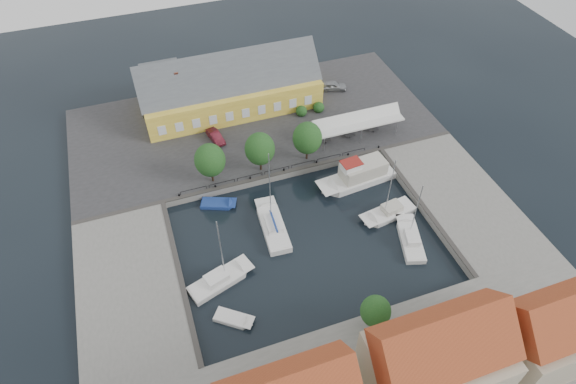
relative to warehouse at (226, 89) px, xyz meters
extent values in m
plane|color=black|center=(2.60, -28.36, -4.43)|extent=(140.00, 140.00, 0.00)
cube|color=#2D2D30|center=(2.60, -5.36, -3.93)|extent=(56.00, 26.00, 1.00)
cube|color=slate|center=(-19.40, -30.36, -3.93)|extent=(12.00, 24.00, 1.00)
cube|color=slate|center=(24.60, -30.36, -3.93)|extent=(12.00, 24.00, 1.00)
cube|color=slate|center=(2.60, -49.36, -3.93)|extent=(56.00, 14.00, 1.00)
cube|color=#383533|center=(2.60, -18.06, -3.37)|extent=(56.00, 0.60, 0.12)
cube|color=#383533|center=(-13.70, -30.36, -3.37)|extent=(0.60, 24.00, 0.12)
cube|color=#383533|center=(18.90, -30.36, -3.37)|extent=(0.60, 24.00, 0.12)
cylinder|color=black|center=(-11.40, -17.76, -3.23)|extent=(0.24, 0.24, 0.40)
cylinder|color=black|center=(-6.40, -17.76, -3.23)|extent=(0.24, 0.24, 0.40)
cylinder|color=black|center=(-1.40, -17.76, -3.23)|extent=(0.24, 0.24, 0.40)
cylinder|color=black|center=(3.60, -17.76, -3.23)|extent=(0.24, 0.24, 0.40)
cylinder|color=black|center=(8.60, -17.76, -3.23)|extent=(0.24, 0.24, 0.40)
cylinder|color=black|center=(13.60, -17.76, -3.23)|extent=(0.24, 0.24, 0.40)
cylinder|color=black|center=(18.60, -17.76, -3.23)|extent=(0.24, 0.24, 0.40)
cube|color=gold|center=(0.60, -0.36, -1.18)|extent=(28.00, 10.00, 4.50)
cube|color=#474C51|center=(0.60, -0.36, 2.32)|extent=(28.56, 7.60, 7.60)
cube|color=gold|center=(-9.40, 5.64, -1.68)|extent=(6.00, 6.00, 3.50)
cube|color=brown|center=(-7.40, -0.36, 4.17)|extent=(0.60, 0.60, 1.20)
cube|color=silver|center=(16.60, -13.86, -0.73)|extent=(14.00, 4.00, 0.25)
cylinder|color=silver|center=(10.60, -15.66, -2.08)|extent=(0.10, 0.10, 2.70)
cylinder|color=silver|center=(10.60, -12.06, -2.08)|extent=(0.10, 0.10, 2.70)
cylinder|color=silver|center=(16.60, -15.66, -2.08)|extent=(0.10, 0.10, 2.70)
cylinder|color=silver|center=(16.60, -12.06, -2.08)|extent=(0.10, 0.10, 2.70)
cylinder|color=silver|center=(22.60, -15.66, -2.08)|extent=(0.10, 0.10, 2.70)
cylinder|color=silver|center=(22.60, -12.06, -2.08)|extent=(0.10, 0.10, 2.70)
cylinder|color=black|center=(-6.40, -16.36, -2.38)|extent=(0.30, 0.30, 2.10)
ellipsoid|color=#1A4619|center=(-6.40, -16.36, 0.46)|extent=(4.20, 4.20, 4.83)
cylinder|color=black|center=(0.60, -16.36, -2.38)|extent=(0.30, 0.30, 2.10)
ellipsoid|color=#1A4619|center=(0.60, -16.36, 0.46)|extent=(4.20, 4.20, 4.83)
cylinder|color=black|center=(7.60, -16.36, -2.38)|extent=(0.30, 0.30, 2.10)
ellipsoid|color=#1A4619|center=(7.60, -16.36, 0.46)|extent=(4.20, 4.20, 4.83)
imported|color=#9DA0A4|center=(18.17, -1.31, -2.64)|extent=(4.99, 3.28, 1.58)
imported|color=#50121C|center=(-3.96, -7.83, -2.74)|extent=(2.35, 4.40, 1.38)
cube|color=white|center=(-1.00, -27.18, -4.28)|extent=(3.30, 7.67, 1.50)
cube|color=white|center=(-0.94, -26.25, -3.49)|extent=(3.28, 9.16, 0.08)
cube|color=white|center=(-0.99, -27.00, -3.03)|extent=(2.11, 3.12, 0.90)
cylinder|color=silver|center=(-0.90, -25.69, 2.10)|extent=(0.12, 0.12, 11.26)
cube|color=navy|center=(-1.00, -27.18, -2.28)|extent=(0.46, 3.76, 0.22)
cube|color=white|center=(13.81, -22.21, -4.33)|extent=(9.57, 4.34, 1.80)
cube|color=white|center=(12.65, -22.32, -3.39)|extent=(11.41, 4.38, 0.08)
cube|color=#B8B4A6|center=(13.81, -22.21, -2.33)|extent=(6.64, 3.55, 2.20)
cube|color=white|center=(11.73, -22.41, -0.93)|extent=(2.72, 2.15, 1.20)
cube|color=maroon|center=(11.73, -22.41, -0.28)|extent=(2.96, 2.27, 0.10)
cube|color=white|center=(14.83, -29.32, -4.38)|extent=(6.60, 3.52, 1.30)
cube|color=white|center=(14.06, -29.44, -3.69)|extent=(7.82, 3.61, 0.08)
cube|color=#B8B4A6|center=(14.68, -29.35, -3.23)|extent=(2.75, 2.13, 0.90)
cylinder|color=silver|center=(13.59, -29.51, 0.98)|extent=(0.12, 0.12, 9.41)
cube|color=white|center=(14.64, -34.83, -4.38)|extent=(4.16, 6.61, 1.30)
cube|color=white|center=(14.87, -34.09, -3.69)|extent=(4.43, 7.76, 0.08)
cube|color=white|center=(14.68, -34.68, -3.23)|extent=(2.32, 2.85, 0.90)
cylinder|color=silver|center=(15.00, -33.65, 0.58)|extent=(0.12, 0.12, 8.62)
cube|color=white|center=(-9.90, -32.45, -4.38)|extent=(7.01, 4.54, 1.30)
cube|color=white|center=(-9.12, -32.20, -3.69)|extent=(8.21, 4.84, 0.08)
cube|color=white|center=(-9.74, -32.40, -3.23)|extent=(3.03, 2.52, 0.90)
cylinder|color=silver|center=(-8.66, -32.05, 1.10)|extent=(0.12, 0.12, 9.66)
cube|color=white|center=(-9.43, -37.45, -4.38)|extent=(3.92, 3.54, 0.90)
cube|color=white|center=(-9.07, -37.72, -3.89)|extent=(4.45, 3.92, 0.08)
cube|color=navy|center=(-7.01, -19.98, -4.38)|extent=(4.32, 3.24, 0.80)
cube|color=navy|center=(-6.56, -20.16, -3.94)|extent=(5.01, 3.46, 0.08)
cube|color=tan|center=(6.60, -51.36, 0.32)|extent=(12.00, 8.00, 7.50)
cube|color=#AB4C24|center=(6.60, -51.36, 5.32)|extent=(12.36, 6.50, 6.50)
cube|color=brown|center=(3.60, -51.36, 6.97)|extent=(0.70, 0.70, 1.00)
cube|color=brown|center=(9.00, -51.36, 6.87)|extent=(0.60, 0.60, 0.80)
cube|color=tan|center=(18.60, -52.36, -0.18)|extent=(9.00, 7.00, 6.50)
cube|color=#AB4C24|center=(18.60, -52.36, 4.32)|extent=(9.27, 6.00, 6.00)
cube|color=brown|center=(16.35, -52.36, 5.97)|extent=(0.70, 0.70, 1.00)
camera|label=1|loc=(-12.42, -65.01, 43.75)|focal=30.00mm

